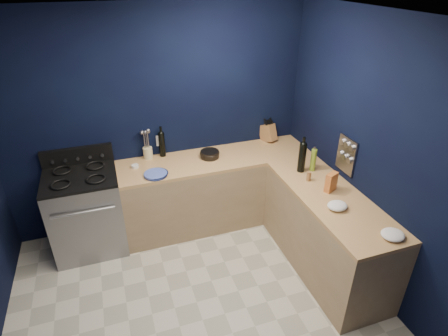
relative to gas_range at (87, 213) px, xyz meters
name	(u,v)px	position (x,y,z in m)	size (l,w,h in m)	color
floor	(203,321)	(0.93, -1.42, -0.47)	(3.50, 3.50, 0.02)	beige
ceiling	(190,22)	(0.93, -1.42, 2.15)	(3.50, 3.50, 0.02)	silver
wall_back	(158,123)	(0.93, 0.34, 0.84)	(3.50, 0.02, 2.60)	black
wall_right	(388,169)	(2.69, -1.42, 0.84)	(0.02, 3.50, 2.60)	black
cab_back	(217,191)	(1.53, 0.02, -0.03)	(2.30, 0.63, 0.86)	#9C815F
top_back	(216,159)	(1.53, 0.02, 0.42)	(2.30, 0.63, 0.04)	olive
cab_right	(325,233)	(2.37, -1.13, -0.03)	(0.63, 1.67, 0.86)	#9C815F
top_right	(332,198)	(2.37, -1.13, 0.42)	(0.63, 1.67, 0.04)	olive
gas_range	(87,213)	(0.00, 0.00, 0.00)	(0.76, 0.66, 0.92)	gray
oven_door	(88,231)	(0.00, -0.32, -0.01)	(0.59, 0.02, 0.42)	black
cooktop	(79,177)	(0.00, 0.00, 0.48)	(0.76, 0.66, 0.03)	black
backguard	(77,156)	(0.00, 0.30, 0.58)	(0.76, 0.06, 0.20)	black
spice_panel	(346,155)	(2.67, -0.87, 0.72)	(0.02, 0.28, 0.38)	gray
wall_outlet	(160,141)	(0.93, 0.32, 0.62)	(0.09, 0.02, 0.13)	white
plate_stack	(156,174)	(0.78, -0.17, 0.46)	(0.25, 0.25, 0.03)	#415DAB
ramekin	(135,166)	(0.59, 0.08, 0.46)	(0.08, 0.08, 0.03)	white
utensil_crock	(148,153)	(0.77, 0.27, 0.51)	(0.11, 0.11, 0.14)	beige
wine_bottle_back	(162,145)	(0.94, 0.27, 0.59)	(0.07, 0.07, 0.29)	black
lemon_basket	(210,154)	(1.46, 0.05, 0.48)	(0.22, 0.22, 0.08)	black
knife_block	(268,133)	(2.31, 0.27, 0.55)	(0.12, 0.20, 0.22)	olive
wine_bottle_right	(302,158)	(2.32, -0.59, 0.61)	(0.08, 0.08, 0.33)	black
oil_bottle	(313,160)	(2.45, -0.61, 0.57)	(0.06, 0.06, 0.26)	olive
spice_jar_near	(309,176)	(2.30, -0.79, 0.49)	(0.05, 0.05, 0.10)	olive
spice_jar_far	(330,178)	(2.50, -0.89, 0.48)	(0.05, 0.05, 0.09)	olive
crouton_bag	(331,182)	(2.40, -1.04, 0.54)	(0.14, 0.06, 0.20)	#C83D2B
towel_front	(337,206)	(2.29, -1.33, 0.47)	(0.19, 0.16, 0.07)	white
towel_end	(393,235)	(2.49, -1.84, 0.47)	(0.20, 0.18, 0.06)	white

